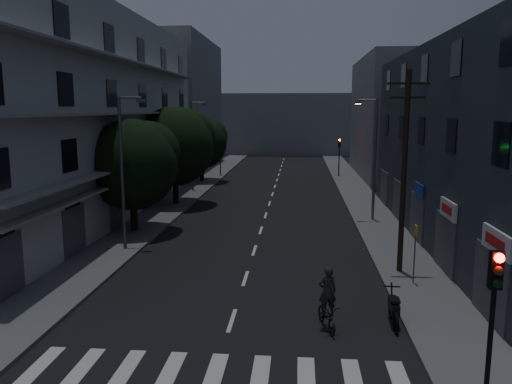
# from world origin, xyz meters

# --- Properties ---
(ground) EXTENTS (160.00, 160.00, 0.00)m
(ground) POSITION_xyz_m (0.00, 25.00, 0.00)
(ground) COLOR black
(ground) RESTS_ON ground
(sidewalk_left) EXTENTS (3.00, 90.00, 0.15)m
(sidewalk_left) POSITION_xyz_m (-7.50, 25.00, 0.07)
(sidewalk_left) COLOR #565659
(sidewalk_left) RESTS_ON ground
(sidewalk_right) EXTENTS (3.00, 90.00, 0.15)m
(sidewalk_right) POSITION_xyz_m (7.50, 25.00, 0.07)
(sidewalk_right) COLOR #565659
(sidewalk_right) RESTS_ON ground
(crosswalk) EXTENTS (10.90, 3.00, 0.01)m
(crosswalk) POSITION_xyz_m (-0.00, -2.00, 0.00)
(crosswalk) COLOR beige
(crosswalk) RESTS_ON ground
(lane_markings) EXTENTS (0.15, 60.50, 0.01)m
(lane_markings) POSITION_xyz_m (0.00, 31.25, 0.01)
(lane_markings) COLOR beige
(lane_markings) RESTS_ON ground
(building_left) EXTENTS (7.00, 36.00, 14.00)m
(building_left) POSITION_xyz_m (-11.98, 18.00, 6.99)
(building_left) COLOR #AEAFA9
(building_left) RESTS_ON ground
(building_right) EXTENTS (6.19, 28.00, 11.00)m
(building_right) POSITION_xyz_m (11.99, 14.00, 5.50)
(building_right) COLOR #292E37
(building_right) RESTS_ON ground
(building_far_left) EXTENTS (6.00, 20.00, 16.00)m
(building_far_left) POSITION_xyz_m (-12.00, 48.00, 8.00)
(building_far_left) COLOR slate
(building_far_left) RESTS_ON ground
(building_far_right) EXTENTS (6.00, 20.00, 13.00)m
(building_far_right) POSITION_xyz_m (12.00, 42.00, 6.50)
(building_far_right) COLOR slate
(building_far_right) RESTS_ON ground
(building_far_end) EXTENTS (24.00, 8.00, 10.00)m
(building_far_end) POSITION_xyz_m (0.00, 70.00, 5.00)
(building_far_end) COLOR slate
(building_far_end) RESTS_ON ground
(tree_near) EXTENTS (5.48, 5.48, 6.76)m
(tree_near) POSITION_xyz_m (-7.62, 14.37, 4.38)
(tree_near) COLOR black
(tree_near) RESTS_ON sidewalk_left
(tree_mid) EXTENTS (6.12, 6.12, 7.53)m
(tree_mid) POSITION_xyz_m (-7.24, 23.28, 4.85)
(tree_mid) COLOR black
(tree_mid) RESTS_ON sidewalk_left
(tree_far) EXTENTS (5.26, 5.26, 6.50)m
(tree_far) POSITION_xyz_m (-7.65, 35.92, 4.22)
(tree_far) COLOR black
(tree_far) RESTS_ON sidewalk_left
(traffic_signal_near) EXTENTS (0.28, 0.37, 4.10)m
(traffic_signal_near) POSITION_xyz_m (6.85, -3.28, 3.10)
(traffic_signal_near) COLOR black
(traffic_signal_near) RESTS_ON sidewalk_right
(traffic_signal_far_right) EXTENTS (0.28, 0.37, 4.10)m
(traffic_signal_far_right) POSITION_xyz_m (6.73, 40.89, 3.10)
(traffic_signal_far_right) COLOR black
(traffic_signal_far_right) RESTS_ON sidewalk_right
(traffic_signal_far_left) EXTENTS (0.28, 0.37, 4.10)m
(traffic_signal_far_left) POSITION_xyz_m (-6.51, 40.66, 3.10)
(traffic_signal_far_left) COLOR black
(traffic_signal_far_left) RESTS_ON sidewalk_left
(street_lamp_left_near) EXTENTS (1.51, 0.25, 8.00)m
(street_lamp_left_near) POSITION_xyz_m (-7.03, 11.13, 4.60)
(street_lamp_left_near) COLOR #57595F
(street_lamp_left_near) RESTS_ON sidewalk_left
(street_lamp_right) EXTENTS (1.51, 0.25, 8.00)m
(street_lamp_right) POSITION_xyz_m (7.18, 18.68, 4.60)
(street_lamp_right) COLOR #585B60
(street_lamp_right) RESTS_ON sidewalk_right
(street_lamp_left_far) EXTENTS (1.51, 0.25, 8.00)m
(street_lamp_left_far) POSITION_xyz_m (-7.27, 29.98, 4.60)
(street_lamp_left_far) COLOR slate
(street_lamp_left_far) RESTS_ON sidewalk_left
(utility_pole) EXTENTS (1.80, 0.24, 9.00)m
(utility_pole) POSITION_xyz_m (6.96, 7.75, 4.87)
(utility_pole) COLOR black
(utility_pole) RESTS_ON sidewalk_right
(bus_stop_sign) EXTENTS (0.06, 0.35, 2.52)m
(bus_stop_sign) POSITION_xyz_m (7.22, 6.12, 1.89)
(bus_stop_sign) COLOR #595B60
(bus_stop_sign) RESTS_ON sidewalk_right
(motorcycle) EXTENTS (0.59, 2.05, 1.31)m
(motorcycle) POSITION_xyz_m (5.68, 2.20, 0.52)
(motorcycle) COLOR black
(motorcycle) RESTS_ON ground
(cyclist) EXTENTS (1.04, 1.84, 2.21)m
(cyclist) POSITION_xyz_m (3.34, 1.63, 0.74)
(cyclist) COLOR black
(cyclist) RESTS_ON ground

